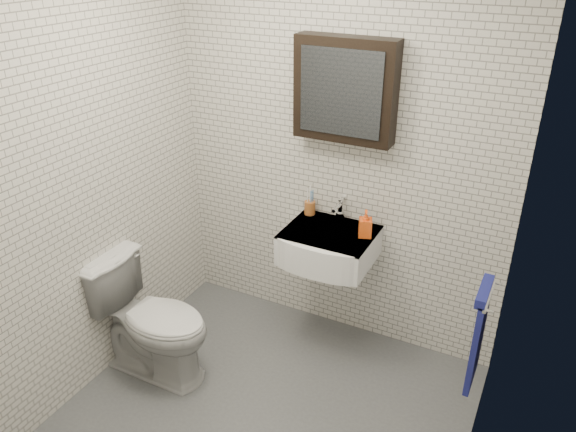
# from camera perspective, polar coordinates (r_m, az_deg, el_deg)

# --- Properties ---
(ground) EXTENTS (2.20, 2.00, 0.01)m
(ground) POSITION_cam_1_polar(r_m,az_deg,el_deg) (3.47, -2.37, -19.38)
(ground) COLOR #4C4F54
(ground) RESTS_ON ground
(room_shell) EXTENTS (2.22, 2.02, 2.51)m
(room_shell) POSITION_cam_1_polar(r_m,az_deg,el_deg) (2.62, -2.97, 3.39)
(room_shell) COLOR silver
(room_shell) RESTS_ON ground
(washbasin) EXTENTS (0.55, 0.50, 0.20)m
(washbasin) POSITION_cam_1_polar(r_m,az_deg,el_deg) (3.51, 3.95, -3.19)
(washbasin) COLOR white
(washbasin) RESTS_ON room_shell
(faucet) EXTENTS (0.06, 0.20, 0.15)m
(faucet) POSITION_cam_1_polar(r_m,az_deg,el_deg) (3.59, 5.28, 0.44)
(faucet) COLOR silver
(faucet) RESTS_ON washbasin
(mirror_cabinet) EXTENTS (0.60, 0.15, 0.60)m
(mirror_cabinet) POSITION_cam_1_polar(r_m,az_deg,el_deg) (3.32, 5.83, 12.62)
(mirror_cabinet) COLOR black
(mirror_cabinet) RESTS_ON room_shell
(towel_rail) EXTENTS (0.09, 0.30, 0.58)m
(towel_rail) POSITION_cam_1_polar(r_m,az_deg,el_deg) (3.01, 18.82, -11.09)
(towel_rail) COLOR silver
(towel_rail) RESTS_ON room_shell
(toothbrush_cup) EXTENTS (0.09, 0.09, 0.20)m
(toothbrush_cup) POSITION_cam_1_polar(r_m,az_deg,el_deg) (3.68, 2.23, 0.92)
(toothbrush_cup) COLOR #9E5827
(toothbrush_cup) RESTS_ON washbasin
(soap_bottle) EXTENTS (0.10, 0.10, 0.17)m
(soap_bottle) POSITION_cam_1_polar(r_m,az_deg,el_deg) (3.42, 7.87, -0.77)
(soap_bottle) COLOR #DF4D17
(soap_bottle) RESTS_ON washbasin
(toilet) EXTENTS (0.77, 0.44, 0.78)m
(toilet) POSITION_cam_1_polar(r_m,az_deg,el_deg) (3.59, -13.69, -10.13)
(toilet) COLOR silver
(toilet) RESTS_ON ground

